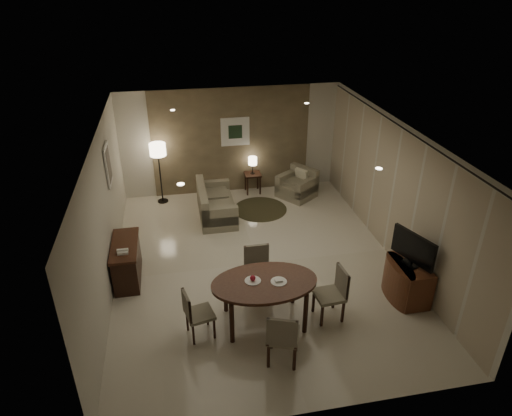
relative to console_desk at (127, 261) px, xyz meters
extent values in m
cube|color=beige|center=(2.49, 0.00, -0.38)|extent=(5.50, 7.00, 0.00)
cube|color=white|center=(2.49, 0.00, 2.33)|extent=(5.50, 7.00, 0.00)
cube|color=#79674B|center=(2.49, 3.50, 0.98)|extent=(5.50, 0.00, 2.70)
cube|color=beige|center=(-0.26, 0.00, 0.98)|extent=(0.00, 7.00, 2.70)
cube|color=beige|center=(5.24, 0.00, 0.98)|extent=(0.00, 7.00, 2.70)
cube|color=#79674B|center=(2.49, 3.48, 0.98)|extent=(3.96, 0.03, 2.70)
cylinder|color=black|center=(5.17, 0.00, 2.27)|extent=(0.03, 6.80, 0.03)
cube|color=silver|center=(2.59, 3.46, 1.23)|extent=(0.72, 0.03, 0.72)
cube|color=black|center=(2.59, 3.44, 1.23)|extent=(0.34, 0.01, 0.34)
cube|color=silver|center=(-0.23, 1.20, 1.48)|extent=(0.03, 0.60, 0.80)
cube|color=gray|center=(-0.21, 1.20, 1.48)|extent=(0.01, 0.46, 0.64)
cylinder|color=white|center=(1.09, -1.80, 2.31)|extent=(0.10, 0.10, 0.01)
cylinder|color=white|center=(3.89, -1.80, 2.31)|extent=(0.10, 0.10, 0.01)
cylinder|color=white|center=(1.09, 1.80, 2.31)|extent=(0.10, 0.10, 0.01)
cylinder|color=white|center=(3.89, 1.80, 2.31)|extent=(0.10, 0.10, 0.01)
cylinder|color=white|center=(2.09, -1.59, 0.44)|extent=(0.26, 0.26, 0.02)
cylinder|color=white|center=(2.49, -1.69, 0.44)|extent=(0.26, 0.26, 0.02)
sphere|color=#A81325|center=(2.09, -1.59, 0.49)|extent=(0.09, 0.09, 0.09)
cube|color=white|center=(2.49, -1.69, 0.46)|extent=(0.12, 0.08, 0.03)
cylinder|color=#443E26|center=(2.99, 2.25, -0.37)|extent=(1.29, 1.29, 0.01)
camera|label=1|loc=(1.03, -7.36, 4.85)|focal=32.00mm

